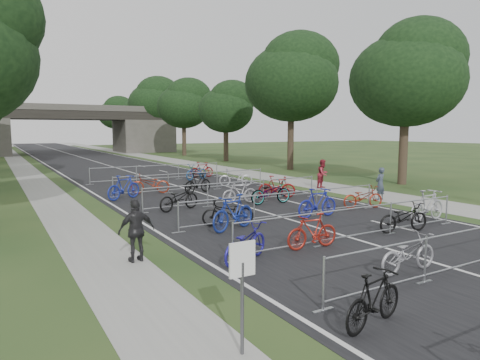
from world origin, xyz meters
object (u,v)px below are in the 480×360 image
object	(u,v)px
overpass_bridge	(67,130)
pedestrian_a	(380,184)
pedestrian_b	(323,174)
pedestrian_c	(136,231)
park_sign	(242,277)

from	to	relation	value
overpass_bridge	pedestrian_a	distance (m)	53.17
pedestrian_b	pedestrian_c	bearing A→B (deg)	-165.46
overpass_bridge	pedestrian_c	bearing A→B (deg)	-96.87
pedestrian_b	overpass_bridge	bearing A→B (deg)	81.69
park_sign	pedestrian_b	world-z (taller)	park_sign
overpass_bridge	pedestrian_c	xyz separation A→B (m)	(-6.80, -56.46, -2.68)
overpass_bridge	pedestrian_b	size ratio (longest dim) A/B	17.81
park_sign	pedestrian_c	distance (m)	5.55
park_sign	pedestrian_c	bearing A→B (deg)	90.00
pedestrian_b	pedestrian_c	distance (m)	16.50
pedestrian_b	park_sign	bearing A→B (deg)	-151.77
park_sign	pedestrian_a	xyz separation A→B (m)	(13.61, 9.34, -0.45)
park_sign	overpass_bridge	bearing A→B (deg)	83.74
pedestrian_a	pedestrian_c	distance (m)	14.13
pedestrian_a	park_sign	bearing A→B (deg)	26.00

